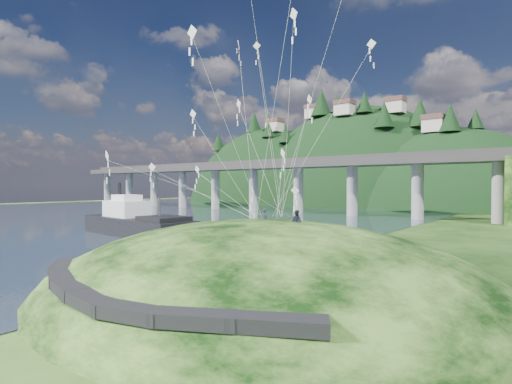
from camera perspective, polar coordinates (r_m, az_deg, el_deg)
The scene contains 10 objects.
ground at distance 34.11m, azimuth -11.86°, elevation -11.91°, with size 320.00×320.00×0.00m, color black.
water at distance 110.47m, azimuth -23.94°, elevation -3.03°, with size 240.00×240.00×0.00m, color #2E3E54.
grass_hill at distance 30.54m, azimuth 1.29°, elevation -16.35°, with size 36.00×32.00×13.00m.
footpath at distance 22.15m, azimuth -19.09°, elevation -13.49°, with size 22.29×5.84×0.83m.
bridge at distance 105.13m, azimuth 8.65°, elevation 2.13°, with size 160.00×11.00×15.00m.
far_ridge at distance 159.95m, azimuth 12.56°, elevation -4.42°, with size 153.00×70.00×94.50m.
work_barge at distance 62.92m, azimuth -16.81°, elevation -4.15°, with size 23.35×8.61×7.99m.
wooden_dock at distance 41.26m, azimuth -6.95°, elevation -9.04°, with size 13.49×3.42×0.95m.
kite_flyers at distance 29.85m, azimuth 4.47°, elevation -2.52°, with size 4.52×1.71×1.77m.
kite_swarm at distance 32.56m, azimuth -1.01°, elevation 15.22°, with size 18.25×16.22×21.88m.
Camera 1 is at (25.55, -21.28, 7.61)m, focal length 28.00 mm.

